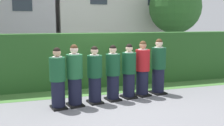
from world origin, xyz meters
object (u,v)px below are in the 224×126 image
student_front_row_2 (95,76)px  student_front_row_6 (158,68)px  student_front_row_4 (129,72)px  student_front_row_0 (58,80)px  student_in_red_blazer (142,70)px  student_front_row_1 (75,77)px  student_front_row_3 (113,74)px

student_front_row_2 → student_front_row_6: bearing=10.1°
student_front_row_2 → student_front_row_4: size_ratio=0.99×
student_front_row_0 → student_in_red_blazer: 2.55m
student_front_row_6 → student_front_row_2: bearing=-169.9°
student_front_row_1 → student_in_red_blazer: student_in_red_blazer is taller
student_front_row_1 → student_front_row_6: size_ratio=0.96×
student_in_red_blazer → student_front_row_6: (0.55, 0.07, 0.02)m
student_front_row_0 → student_front_row_2: bearing=9.9°
student_front_row_0 → student_in_red_blazer: (2.50, 0.47, 0.04)m
student_front_row_3 → student_front_row_6: 1.55m
student_front_row_0 → student_front_row_4: bearing=10.4°
student_front_row_3 → student_front_row_6: size_ratio=0.92×
student_front_row_4 → student_front_row_6: size_ratio=0.93×
student_front_row_2 → student_in_red_blazer: size_ratio=0.95×
student_front_row_0 → student_front_row_6: (3.06, 0.54, 0.06)m
student_front_row_0 → student_front_row_2: student_front_row_0 is taller
student_front_row_3 → student_front_row_4: student_front_row_4 is taller
student_front_row_3 → student_in_red_blazer: size_ratio=0.95×
student_in_red_blazer → student_front_row_6: 0.56m
student_front_row_1 → student_in_red_blazer: size_ratio=0.99×
student_front_row_3 → student_front_row_4: size_ratio=0.99×
student_front_row_2 → student_in_red_blazer: bearing=11.2°
student_front_row_3 → student_in_red_blazer: student_in_red_blazer is taller
student_front_row_4 → student_front_row_1: bearing=-169.6°
student_front_row_2 → student_front_row_3: 0.55m
student_front_row_1 → student_front_row_4: student_front_row_1 is taller
student_front_row_1 → student_front_row_6: student_front_row_6 is taller
student_front_row_3 → student_front_row_0: bearing=-169.5°
student_front_row_1 → student_front_row_3: 1.11m
student_front_row_3 → student_in_red_blazer: 0.99m
student_front_row_2 → student_front_row_1: bearing=-170.5°
student_front_row_4 → student_in_red_blazer: (0.46, 0.10, 0.03)m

